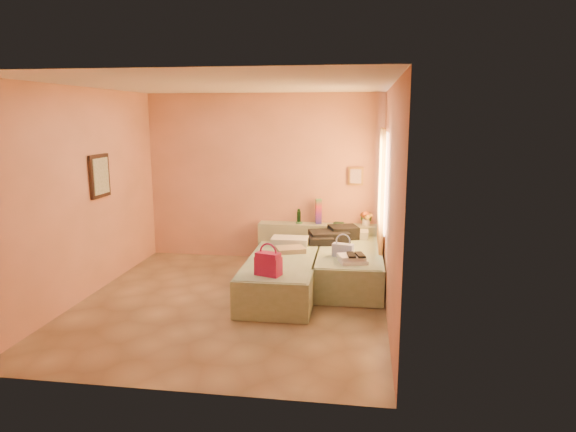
% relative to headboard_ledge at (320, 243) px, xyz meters
% --- Properties ---
extents(ground, '(4.50, 4.50, 0.00)m').
position_rel_headboard_ledge_xyz_m(ground, '(-0.98, -2.10, -0.33)').
color(ground, tan).
rests_on(ground, ground).
extents(room_walls, '(4.02, 4.51, 2.81)m').
position_rel_headboard_ledge_xyz_m(room_walls, '(-0.77, -1.53, 1.46)').
color(room_walls, '#E79C7B').
rests_on(room_walls, ground).
extents(headboard_ledge, '(2.05, 0.30, 0.65)m').
position_rel_headboard_ledge_xyz_m(headboard_ledge, '(0.00, 0.00, 0.00)').
color(headboard_ledge, gray).
rests_on(headboard_ledge, ground).
extents(bed_left, '(0.92, 2.01, 0.50)m').
position_rel_headboard_ledge_xyz_m(bed_left, '(-0.38, -1.70, -0.08)').
color(bed_left, '#A1B995').
rests_on(bed_left, ground).
extents(bed_right, '(0.92, 2.01, 0.50)m').
position_rel_headboard_ledge_xyz_m(bed_right, '(0.52, -1.05, -0.08)').
color(bed_right, '#A1B995').
rests_on(bed_right, ground).
extents(water_bottle, '(0.08, 0.08, 0.23)m').
position_rel_headboard_ledge_xyz_m(water_bottle, '(-0.36, 0.02, 0.44)').
color(water_bottle, '#14371A').
rests_on(water_bottle, headboard_ledge).
extents(rainbow_box, '(0.11, 0.11, 0.42)m').
position_rel_headboard_ledge_xyz_m(rainbow_box, '(-0.03, 0.03, 0.53)').
color(rainbow_box, '#B5164C').
rests_on(rainbow_box, headboard_ledge).
extents(small_dish, '(0.15, 0.15, 0.03)m').
position_rel_headboard_ledge_xyz_m(small_dish, '(-0.35, -0.00, 0.34)').
color(small_dish, '#4C8B5C').
rests_on(small_dish, headboard_ledge).
extents(green_book, '(0.18, 0.14, 0.03)m').
position_rel_headboard_ledge_xyz_m(green_book, '(0.31, 0.06, 0.34)').
color(green_book, '#294C2F').
rests_on(green_book, headboard_ledge).
extents(flower_vase, '(0.27, 0.27, 0.28)m').
position_rel_headboard_ledge_xyz_m(flower_vase, '(0.76, -0.00, 0.46)').
color(flower_vase, white).
rests_on(flower_vase, headboard_ledge).
extents(magenta_handbag, '(0.35, 0.26, 0.29)m').
position_rel_headboard_ledge_xyz_m(magenta_handbag, '(-0.43, -2.41, 0.32)').
color(magenta_handbag, '#B5164C').
rests_on(magenta_handbag, bed_left).
extents(khaki_garment, '(0.48, 0.44, 0.07)m').
position_rel_headboard_ledge_xyz_m(khaki_garment, '(-0.31, -1.28, 0.21)').
color(khaki_garment, tan).
rests_on(khaki_garment, bed_left).
extents(clothes_pile, '(0.78, 0.78, 0.19)m').
position_rel_headboard_ledge_xyz_m(clothes_pile, '(0.24, -0.53, 0.27)').
color(clothes_pile, black).
rests_on(clothes_pile, bed_right).
extents(blue_handbag, '(0.31, 0.19, 0.18)m').
position_rel_headboard_ledge_xyz_m(blue_handbag, '(0.44, -1.44, 0.27)').
color(blue_handbag, '#475AAB').
rests_on(blue_handbag, bed_right).
extents(towel_stack, '(0.42, 0.39, 0.10)m').
position_rel_headboard_ledge_xyz_m(towel_stack, '(0.59, -1.71, 0.23)').
color(towel_stack, white).
rests_on(towel_stack, bed_right).
extents(sandal_pair, '(0.23, 0.28, 0.03)m').
position_rel_headboard_ledge_xyz_m(sandal_pair, '(0.63, -1.74, 0.29)').
color(sandal_pair, black).
rests_on(sandal_pair, towel_stack).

